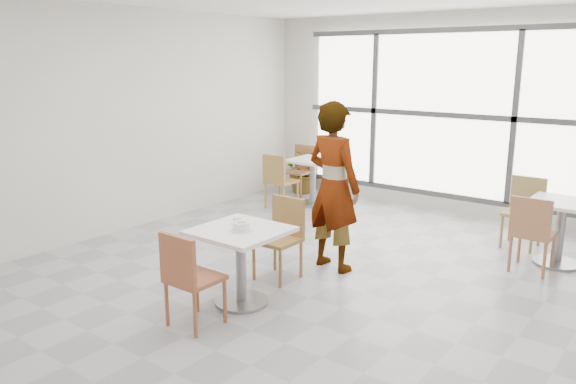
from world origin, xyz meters
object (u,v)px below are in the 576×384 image
Objects in this scene: main_table at (241,252)px; coffee_cup at (237,221)px; bg_chair_right_near at (532,229)px; bg_chair_right_far at (525,207)px; chair_far at (282,232)px; person at (334,187)px; bg_chair_left_far at (301,167)px; oatmeal_bowl at (241,226)px; bg_table_right at (561,224)px; bg_chair_left_near at (278,178)px; chair_near at (188,274)px; plant_left at (304,171)px; bg_table_left at (313,175)px.

main_table is 5.03× the size of coffee_cup.
bg_chair_right_near is 1.00m from bg_chair_right_far.
main_table is 0.79m from chair_far.
bg_chair_left_far is at bearing -39.93° from person.
bg_chair_right_far reaches higher than main_table.
bg_chair_right_near reaches higher than oatmeal_bowl.
bg_chair_right_far is (-0.52, 0.46, 0.01)m from bg_table_right.
bg_chair_left_near is 1.00× the size of bg_chair_right_far.
chair_near is at bearing -81.58° from coffee_cup.
oatmeal_bowl is 0.22m from coffee_cup.
coffee_cup is 0.21× the size of plant_left.
bg_chair_right_far is at bearing -0.99° from bg_table_left.
chair_near is 1.00× the size of chair_far.
plant_left is at bearing 135.23° from bg_table_left.
oatmeal_bowl is (0.16, -0.82, 0.29)m from chair_far.
bg_chair_left_near is at bearing -6.58° from bg_chair_right_near.
plant_left is (-2.42, 2.79, -0.55)m from person.
chair_near is at bearing -68.78° from bg_table_left.
bg_chair_right_far is (1.76, 2.69, 0.00)m from chair_far.
bg_chair_right_far reaches higher than oatmeal_bowl.
bg_chair_left_near is at bearing -75.25° from bg_chair_left_far.
bg_chair_right_near is at bearing -111.71° from bg_table_right.
bg_chair_right_near is at bearing 53.03° from oatmeal_bowl.
main_table is 0.43× the size of person.
person reaches higher than plant_left.
main_table is 3.81× the size of oatmeal_bowl.
bg_chair_left_far is 4.38m from bg_chair_right_near.
coffee_cup reaches higher than plant_left.
person is 2.16× the size of bg_chair_left_far.
bg_chair_right_far is at bearing -116.65° from person.
bg_table_right is at bearing 54.30° from main_table.
bg_chair_left_far is at bearing 119.18° from oatmeal_bowl.
oatmeal_bowl reaches higher than bg_table_right.
plant_left is at bearing -41.06° from person.
bg_chair_right_far is (1.64, 3.48, -0.02)m from main_table.
bg_chair_right_far is at bearing 138.47° from bg_table_right.
chair_far is 1.12× the size of plant_left.
oatmeal_bowl is at bearing -79.06° from chair_far.
main_table is at bearing -65.01° from bg_table_left.
bg_table_right is (2.30, 2.91, -0.29)m from coffee_cup.
bg_table_left is 1.00× the size of bg_table_right.
plant_left is at bearing 117.75° from coffee_cup.
person is at bearing -49.08° from plant_left.
chair_far is at bearing 129.43° from bg_chair_left_near.
chair_far is 1.16× the size of bg_table_left.
bg_chair_right_near is (2.09, 1.75, 0.00)m from chair_far.
bg_chair_left_far is (-2.16, 4.60, 0.00)m from chair_near.
chair_near reaches higher than oatmeal_bowl.
bg_chair_left_near is 1.12× the size of plant_left.
chair_far is 3.19m from bg_table_right.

